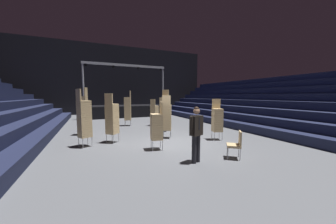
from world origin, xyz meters
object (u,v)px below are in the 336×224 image
object	(u,v)px
man_with_tie	(196,131)
chair_stack_mid_left	(154,112)
chair_stack_front_left	(84,118)
chair_stack_mid_centre	(217,119)
chair_stack_rear_left	(157,126)
chair_stack_aisle_left	(167,117)
chair_stack_mid_right	(128,108)
loose_chair_near_man	(236,143)
stage_riser	(125,110)
chair_stack_rear_centre	(112,118)
chair_stack_front_right	(164,111)
chair_stack_rear_right	(83,111)

from	to	relation	value
man_with_tie	chair_stack_mid_left	bearing A→B (deg)	-116.72
chair_stack_front_left	chair_stack_mid_centre	distance (m)	5.94
chair_stack_rear_left	chair_stack_aisle_left	xyz separation A→B (m)	(1.11, 1.60, 0.13)
chair_stack_mid_right	chair_stack_rear_left	bearing A→B (deg)	-164.23
chair_stack_aisle_left	loose_chair_near_man	bearing A→B (deg)	-46.57
chair_stack_rear_left	stage_riser	bearing A→B (deg)	4.53
chair_stack_rear_centre	chair_stack_mid_centre	bearing A→B (deg)	27.66
man_with_tie	chair_stack_mid_right	xyz separation A→B (m)	(-0.61, 7.86, 0.22)
stage_riser	chair_stack_front_left	bearing A→B (deg)	-108.42
chair_stack_rear_centre	loose_chair_near_man	world-z (taller)	chair_stack_rear_centre
chair_stack_rear_centre	chair_stack_front_right	bearing A→B (deg)	69.85
chair_stack_front_right	chair_stack_mid_right	world-z (taller)	same
chair_stack_mid_centre	chair_stack_rear_centre	bearing A→B (deg)	2.09
chair_stack_mid_left	chair_stack_mid_centre	xyz separation A→B (m)	(1.41, -5.05, 0.04)
stage_riser	chair_stack_mid_centre	distance (m)	11.93
stage_riser	man_with_tie	world-z (taller)	stage_riser
chair_stack_front_right	chair_stack_mid_centre	size ratio (longest dim) A/B	1.26
chair_stack_aisle_left	loose_chair_near_man	world-z (taller)	chair_stack_aisle_left
man_with_tie	chair_stack_front_left	size ratio (longest dim) A/B	0.75
loose_chair_near_man	stage_riser	bearing A→B (deg)	43.46
stage_riser	loose_chair_near_man	xyz separation A→B (m)	(1.21, -14.06, -0.09)
chair_stack_mid_centre	chair_stack_aisle_left	world-z (taller)	chair_stack_aisle_left
chair_stack_front_left	chair_stack_front_right	bearing A→B (deg)	85.38
chair_stack_aisle_left	loose_chair_near_man	size ratio (longest dim) A/B	2.26
man_with_tie	chair_stack_rear_right	world-z (taller)	chair_stack_rear_right
man_with_tie	chair_stack_rear_right	xyz separation A→B (m)	(-3.39, 5.86, 0.26)
chair_stack_rear_left	chair_stack_mid_right	bearing A→B (deg)	8.21
chair_stack_front_right	chair_stack_aisle_left	bearing A→B (deg)	116.17
chair_stack_aisle_left	chair_stack_mid_left	bearing A→B (deg)	108.16
chair_stack_mid_left	chair_stack_mid_right	xyz separation A→B (m)	(-1.74, 0.69, 0.29)
stage_riser	chair_stack_mid_left	xyz separation A→B (m)	(0.91, -6.65, 0.32)
chair_stack_front_right	loose_chair_near_man	bearing A→B (deg)	139.40
loose_chair_near_man	chair_stack_front_left	bearing A→B (deg)	91.01
chair_stack_mid_centre	chair_stack_rear_right	world-z (taller)	chair_stack_rear_right
chair_stack_rear_right	chair_stack_mid_left	bearing A→B (deg)	-56.92
stage_riser	chair_stack_rear_right	size ratio (longest dim) A/B	3.10
chair_stack_front_right	chair_stack_mid_right	xyz separation A→B (m)	(-1.62, 2.81, 0.00)
chair_stack_mid_left	chair_stack_front_right	bearing A→B (deg)	-37.36
chair_stack_mid_right	chair_stack_aisle_left	world-z (taller)	chair_stack_mid_right
chair_stack_front_left	chair_stack_mid_left	bearing A→B (deg)	104.80
chair_stack_front_right	chair_stack_rear_centre	xyz separation A→B (m)	(-3.15, -1.44, -0.13)
man_with_tie	chair_stack_mid_left	size ratio (longest dim) A/B	0.95
chair_stack_rear_right	chair_stack_aisle_left	world-z (taller)	chair_stack_rear_right
chair_stack_mid_centre	loose_chair_near_man	size ratio (longest dim) A/B	2.08
chair_stack_front_left	chair_stack_aisle_left	distance (m)	3.72
chair_stack_mid_right	chair_stack_mid_centre	xyz separation A→B (m)	(3.15, -5.74, -0.25)
stage_riser	chair_stack_mid_left	world-z (taller)	stage_riser
man_with_tie	chair_stack_rear_centre	xyz separation A→B (m)	(-2.14, 3.60, 0.09)
chair_stack_mid_centre	chair_stack_mid_left	bearing A→B (deg)	-54.68
chair_stack_rear_left	chair_stack_mid_left	bearing A→B (deg)	-9.72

